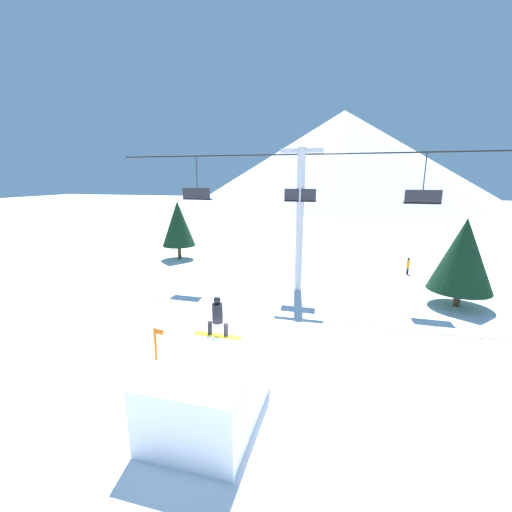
# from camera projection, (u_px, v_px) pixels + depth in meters

# --- Properties ---
(ground_plane) EXTENTS (220.00, 220.00, 0.00)m
(ground_plane) POSITION_uv_depth(u_px,v_px,m) (246.00, 404.00, 10.44)
(ground_plane) COLOR white
(mountain_ridge) EXTENTS (79.08, 79.08, 23.80)m
(mountain_ridge) POSITION_uv_depth(u_px,v_px,m) (342.00, 158.00, 91.44)
(mountain_ridge) COLOR silver
(mountain_ridge) RESTS_ON ground_plane
(snow_ramp) EXTENTS (2.67, 3.84, 1.89)m
(snow_ramp) POSITION_uv_depth(u_px,v_px,m) (210.00, 388.00, 9.66)
(snow_ramp) COLOR white
(snow_ramp) RESTS_ON ground_plane
(snowboarder) EXTENTS (1.53, 0.33, 1.30)m
(snowboarder) POSITION_uv_depth(u_px,v_px,m) (218.00, 317.00, 10.62)
(snowboarder) COLOR yellow
(snowboarder) RESTS_ON snow_ramp
(chairlift) EXTENTS (22.75, 0.45, 8.42)m
(chairlift) POSITION_uv_depth(u_px,v_px,m) (300.00, 209.00, 19.83)
(chairlift) COLOR #B2B2B7
(chairlift) RESTS_ON ground_plane
(pine_tree_near) EXTENTS (3.19, 3.19, 4.76)m
(pine_tree_near) POSITION_uv_depth(u_px,v_px,m) (463.00, 255.00, 17.84)
(pine_tree_near) COLOR #4C3823
(pine_tree_near) RESTS_ON ground_plane
(pine_tree_far) EXTENTS (2.74, 2.74, 4.90)m
(pine_tree_far) POSITION_uv_depth(u_px,v_px,m) (178.00, 224.00, 28.44)
(pine_tree_far) COLOR #4C3823
(pine_tree_far) RESTS_ON ground_plane
(trail_marker) EXTENTS (0.41, 0.10, 1.57)m
(trail_marker) POSITION_uv_depth(u_px,v_px,m) (156.00, 347.00, 12.21)
(trail_marker) COLOR orange
(trail_marker) RESTS_ON ground_plane
(distant_skier) EXTENTS (0.24, 0.24, 1.23)m
(distant_skier) POSITION_uv_depth(u_px,v_px,m) (408.00, 265.00, 24.38)
(distant_skier) COLOR black
(distant_skier) RESTS_ON ground_plane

